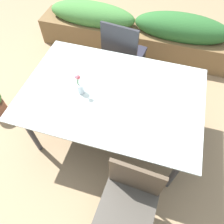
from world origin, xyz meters
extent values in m
plane|color=#9E7F5B|center=(0.00, 0.00, 0.00)|extent=(12.00, 12.00, 0.00)
cube|color=silver|center=(0.10, -0.02, 0.73)|extent=(1.76, 1.19, 0.02)
cube|color=#333338|center=(0.10, -0.02, 0.71)|extent=(1.73, 1.17, 0.02)
cylinder|color=#333338|center=(-0.65, -0.49, 0.36)|extent=(0.06, 0.06, 0.72)
cylinder|color=#333338|center=(0.85, -0.49, 0.36)|extent=(0.06, 0.06, 0.72)
cylinder|color=#333338|center=(-0.65, 0.45, 0.36)|extent=(0.06, 0.06, 0.72)
cylinder|color=#333338|center=(0.85, 0.45, 0.36)|extent=(0.06, 0.06, 0.72)
cube|color=#48423B|center=(0.50, -0.96, 0.44)|extent=(0.48, 0.48, 0.04)
cube|color=#4C3D2D|center=(0.51, -0.74, 0.66)|extent=(0.44, 0.06, 0.42)
cylinder|color=#4C3D2D|center=(0.72, -0.76, 0.21)|extent=(0.03, 0.03, 0.43)
cylinder|color=#4C3D2D|center=(0.30, -0.74, 0.21)|extent=(0.03, 0.03, 0.43)
cube|color=#282733|center=(0.00, 0.92, 0.44)|extent=(0.53, 0.53, 0.04)
cube|color=#2D2D33|center=(-0.03, 0.70, 0.72)|extent=(0.45, 0.09, 0.54)
cylinder|color=#2D2D33|center=(-0.19, 1.17, 0.22)|extent=(0.03, 0.03, 0.43)
cylinder|color=#2D2D33|center=(0.25, 1.11, 0.22)|extent=(0.03, 0.03, 0.43)
cylinder|color=#2D2D33|center=(-0.24, 0.73, 0.22)|extent=(0.03, 0.03, 0.43)
cylinder|color=#2D2D33|center=(0.19, 0.68, 0.22)|extent=(0.03, 0.03, 0.43)
cylinder|color=silver|center=(-0.19, -0.09, 0.79)|extent=(0.07, 0.07, 0.11)
cylinder|color=#2D662D|center=(-0.20, -0.10, 0.88)|extent=(0.01, 0.01, 0.14)
sphere|color=#EFCC4C|center=(-0.20, -0.10, 0.95)|extent=(0.04, 0.04, 0.04)
cylinder|color=#2D662D|center=(-0.21, -0.11, 0.89)|extent=(0.01, 0.01, 0.16)
sphere|color=pink|center=(-0.21, -0.11, 0.97)|extent=(0.04, 0.04, 0.04)
cylinder|color=#2D662D|center=(-0.19, -0.10, 0.88)|extent=(0.01, 0.01, 0.15)
sphere|color=#DB4C56|center=(-0.19, -0.10, 0.95)|extent=(0.04, 0.04, 0.04)
cube|color=brown|center=(-0.02, 1.60, 0.21)|extent=(3.02, 0.50, 0.42)
ellipsoid|color=#47843D|center=(-0.70, 1.60, 0.52)|extent=(1.36, 0.45, 0.36)
ellipsoid|color=#2D662D|center=(0.66, 1.60, 0.54)|extent=(1.36, 0.45, 0.40)
camera|label=1|loc=(0.48, -1.31, 2.33)|focal=34.18mm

